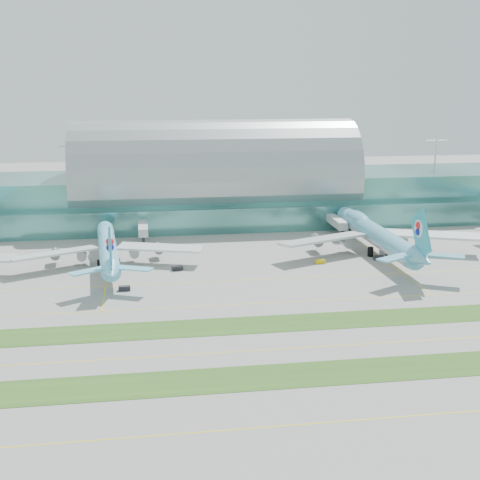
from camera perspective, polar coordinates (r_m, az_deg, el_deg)
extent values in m
plane|color=gray|center=(167.72, 2.83, -7.41)|extent=(700.00, 700.00, 0.00)
cube|color=#3D7A75|center=(289.45, -2.22, 3.67)|extent=(340.00, 42.00, 20.00)
cube|color=#3D7A75|center=(266.99, -1.63, 1.73)|extent=(340.00, 8.00, 10.00)
ellipsoid|color=#9EA5A8|center=(287.88, -2.24, 5.63)|extent=(340.00, 46.20, 16.17)
cylinder|color=white|center=(286.86, -2.25, 7.21)|extent=(0.80, 0.80, 16.00)
cube|color=#B2B7B7|center=(254.29, -8.28, 1.10)|extent=(3.50, 22.00, 3.00)
cylinder|color=black|center=(245.34, -8.23, -0.20)|extent=(1.00, 1.00, 4.00)
cube|color=#B2B7B7|center=(265.23, 8.14, 1.62)|extent=(3.50, 22.00, 3.00)
cylinder|color=black|center=(256.66, 8.75, 0.40)|extent=(1.00, 1.00, 4.00)
cube|color=#2D591E|center=(142.56, 5.08, -11.39)|extent=(420.00, 12.00, 0.08)
cube|color=#2D591E|center=(169.53, 2.69, -7.16)|extent=(420.00, 12.00, 0.08)
cube|color=yellow|center=(125.36, 7.29, -15.20)|extent=(420.00, 0.35, 0.01)
cube|color=yellow|center=(155.02, 3.85, -9.24)|extent=(420.00, 0.35, 0.01)
cube|color=yellow|center=(184.31, 1.72, -5.42)|extent=(420.00, 0.35, 0.01)
cube|color=yellow|center=(204.92, 0.63, -3.43)|extent=(420.00, 0.35, 0.01)
cylinder|color=#70D3F7|center=(224.13, -11.22, -0.66)|extent=(10.12, 58.97, 5.87)
ellipsoid|color=#70D3F7|center=(239.74, -11.36, 0.66)|extent=(6.86, 18.20, 4.18)
cone|color=#70D3F7|center=(254.91, -11.44, 1.06)|extent=(6.20, 5.15, 5.87)
cone|color=#70D3F7|center=(191.85, -10.91, -2.73)|extent=(6.18, 8.90, 5.58)
cube|color=white|center=(222.70, -15.58, -1.10)|extent=(28.64, 18.93, 1.16)
cylinder|color=gray|center=(227.94, -14.42, -1.21)|extent=(3.59, 5.43, 3.22)
cube|color=white|center=(223.38, -6.83, -0.64)|extent=(29.22, 15.48, 1.16)
cylinder|color=gray|center=(228.44, -8.01, -0.87)|extent=(3.59, 5.43, 3.22)
cube|color=#30A4D8|center=(192.11, -11.01, -0.87)|extent=(1.47, 12.45, 13.65)
cylinder|color=silver|center=(192.68, -11.04, -0.39)|extent=(1.18, 4.59, 4.54)
cylinder|color=black|center=(246.83, -11.34, -0.39)|extent=(1.70, 1.70, 2.84)
cylinder|color=black|center=(221.54, -11.87, -2.03)|extent=(1.70, 1.70, 2.84)
cylinder|color=black|center=(221.65, -10.40, -1.95)|extent=(1.70, 1.70, 2.84)
cylinder|color=#5DAFCE|center=(239.56, 11.51, 0.48)|extent=(7.84, 68.43, 6.83)
ellipsoid|color=#5DAFCE|center=(256.68, 10.02, 1.86)|extent=(6.80, 20.87, 4.87)
cone|color=#5DAFCE|center=(273.44, 8.79, 2.23)|extent=(6.91, 5.61, 6.83)
cone|color=#5DAFCE|center=(204.81, 15.32, -1.60)|extent=(6.64, 10.01, 6.49)
cube|color=silver|center=(231.35, 7.10, 0.08)|extent=(33.69, 20.49, 1.35)
cylinder|color=gray|center=(238.84, 7.82, -0.08)|extent=(3.84, 6.12, 3.75)
cube|color=silver|center=(245.42, 16.02, 0.43)|extent=(33.83, 19.67, 1.35)
cylinder|color=gray|center=(249.15, 14.37, 0.18)|extent=(3.84, 6.12, 3.75)
cube|color=#2BA6C1|center=(205.09, 15.19, 0.44)|extent=(0.87, 14.49, 15.89)
cylinder|color=white|center=(205.71, 15.09, 0.95)|extent=(1.07, 5.30, 5.29)
cylinder|color=black|center=(264.46, 9.48, 0.69)|extent=(1.98, 1.98, 3.31)
cylinder|color=black|center=(235.61, 11.07, -0.99)|extent=(1.98, 1.98, 3.31)
cylinder|color=black|center=(237.97, 12.57, -0.92)|extent=(1.98, 1.98, 3.31)
cube|color=black|center=(197.62, -9.83, -4.08)|extent=(3.45, 1.74, 1.37)
cube|color=black|center=(215.88, -5.37, -2.39)|extent=(3.68, 2.65, 1.47)
cube|color=#DDB90D|center=(224.28, 6.84, -1.84)|extent=(3.45, 1.83, 1.32)
cube|color=black|center=(231.60, 11.75, -1.51)|extent=(3.49, 1.83, 1.49)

